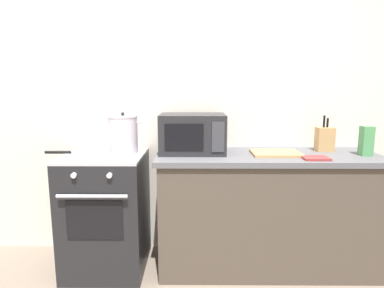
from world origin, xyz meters
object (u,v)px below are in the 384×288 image
at_px(cutting_board, 276,153).
at_px(stock_pot, 123,134).
at_px(knife_block, 325,139).
at_px(frying_pan, 89,154).
at_px(microwave, 193,133).
at_px(oven_mitt, 315,158).
at_px(stove, 107,212).
at_px(pasta_box, 366,141).

bearing_deg(cutting_board, stock_pot, 177.06).
bearing_deg(stock_pot, knife_block, 2.90).
xyz_separation_m(frying_pan, microwave, (0.75, 0.18, 0.12)).
bearing_deg(frying_pan, oven_mitt, -2.17).
bearing_deg(microwave, stove, -173.31).
relative_size(frying_pan, pasta_box, 2.09).
bearing_deg(knife_block, stock_pot, -177.10).
distance_m(stock_pot, knife_block, 1.59).
bearing_deg(microwave, knife_block, 3.37).
xyz_separation_m(stove, knife_block, (1.73, 0.14, 0.56)).
distance_m(stove, oven_mitt, 1.62).
height_order(stove, pasta_box, pasta_box).
xyz_separation_m(frying_pan, knife_block, (1.80, 0.24, 0.07)).
relative_size(frying_pan, cutting_board, 1.28).
bearing_deg(stove, cutting_board, 0.05).
xyz_separation_m(pasta_box, oven_mitt, (-0.42, -0.13, -0.10)).
bearing_deg(oven_mitt, microwave, 164.74).
bearing_deg(knife_block, frying_pan, -172.46).
bearing_deg(stove, stock_pot, 23.35).
bearing_deg(stove, microwave, 6.69).
height_order(stock_pot, oven_mitt, stock_pot).
xyz_separation_m(stock_pot, knife_block, (1.58, 0.08, -0.05)).
relative_size(stove, pasta_box, 4.18).
height_order(frying_pan, microwave, microwave).
bearing_deg(knife_block, oven_mitt, -120.75).
height_order(stove, knife_block, knife_block).
distance_m(stove, knife_block, 1.82).
xyz_separation_m(stove, oven_mitt, (1.55, -0.16, 0.47)).
distance_m(microwave, pasta_box, 1.30).
bearing_deg(stock_pot, pasta_box, -2.82).
xyz_separation_m(knife_block, oven_mitt, (-0.18, -0.30, -0.09)).
height_order(microwave, pasta_box, microwave).
xyz_separation_m(microwave, knife_block, (1.05, 0.06, -0.05)).
bearing_deg(oven_mitt, pasta_box, 17.29).
bearing_deg(pasta_box, microwave, 175.21).
bearing_deg(cutting_board, oven_mitt, -33.50).
bearing_deg(cutting_board, knife_block, 18.43).
xyz_separation_m(stock_pot, frying_pan, (-0.22, -0.16, -0.12)).
bearing_deg(microwave, stock_pot, -178.05).
bearing_deg(oven_mitt, cutting_board, 146.50).
relative_size(knife_block, pasta_box, 1.29).
bearing_deg(stock_pot, oven_mitt, -8.89).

